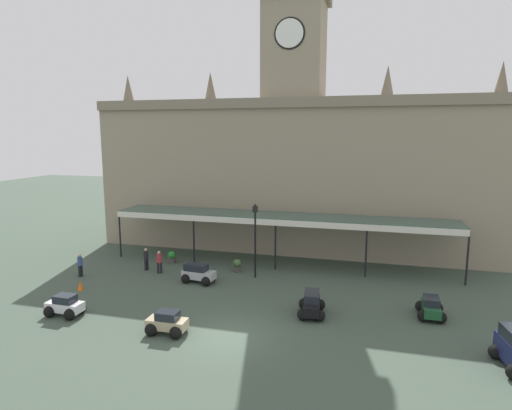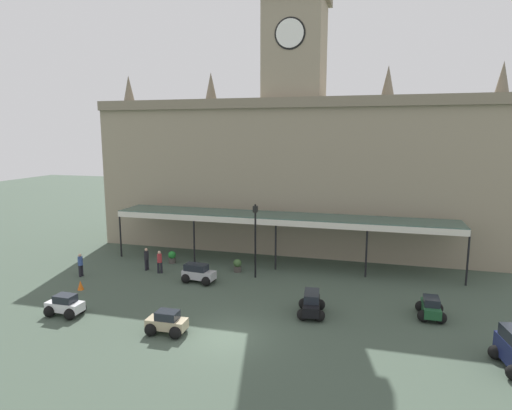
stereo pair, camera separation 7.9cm
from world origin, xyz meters
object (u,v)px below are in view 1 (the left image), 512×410
Objects in this scene: pedestrian_crossing_forecourt at (159,261)px; pedestrian_near_entrance at (80,264)px; planter_forecourt_centre at (237,265)px; pedestrian_beside_cars at (146,258)px; victorian_lamppost at (255,233)px; car_beige_sedan at (167,324)px; car_white_sedan at (65,307)px; traffic_cone at (80,285)px; car_green_sedan at (431,309)px; car_black_estate at (312,305)px; planter_by_canopy at (172,257)px; car_silver_estate at (198,274)px.

pedestrian_crossing_forecourt is 1.00× the size of pedestrian_near_entrance.
planter_forecourt_centre is at bearing 20.62° from pedestrian_near_entrance.
pedestrian_beside_cars is 8.61m from victorian_lamppost.
car_beige_sedan is 1.24× the size of pedestrian_near_entrance.
pedestrian_crossing_forecourt is (1.62, 8.07, 0.41)m from car_white_sedan.
car_white_sedan reaches higher than traffic_cone.
car_green_sedan is 21.55m from traffic_cone.
pedestrian_beside_cars reaches higher than car_green_sedan.
victorian_lamppost reaches higher than pedestrian_crossing_forecourt.
car_black_estate reaches higher than traffic_cone.
car_silver_estate is at bearing -43.76° from planter_by_canopy.
car_black_estate is 1.40× the size of pedestrian_crossing_forecourt.
victorian_lamppost reaches higher than car_green_sedan.
car_green_sedan is at bearing -7.63° from car_silver_estate.
traffic_cone is at bearing -114.23° from planter_by_canopy.
car_black_estate is 1.13× the size of car_beige_sedan.
car_white_sedan is at bearing -92.07° from pedestrian_beside_cars.
pedestrian_beside_cars is 1.74× the size of planter_by_canopy.
planter_forecourt_centre is at bearing 151.75° from victorian_lamppost.
pedestrian_crossing_forecourt reaches higher than planter_forecourt_centre.
car_beige_sedan is at bearing -79.14° from car_silver_estate.
car_white_sedan is 12.74m from victorian_lamppost.
planter_by_canopy is at bearing 150.04° from car_black_estate.
car_green_sedan is 23.23m from pedestrian_near_entrance.
car_black_estate is at bearing -44.28° from planter_forecourt_centre.
planter_forecourt_centre is at bearing 11.59° from pedestrian_beside_cars.
traffic_cone is at bearing -153.89° from car_silver_estate.
car_green_sedan is 0.88× the size of car_black_estate.
victorian_lamppost reaches higher than car_silver_estate.
pedestrian_beside_cars is 2.74× the size of traffic_cone.
car_green_sedan reaches higher than planter_by_canopy.
pedestrian_beside_cars is (-19.42, 3.46, 0.41)m from car_green_sedan.
pedestrian_crossing_forecourt and pedestrian_near_entrance have the same top height.
pedestrian_near_entrance is 1.74× the size of planter_forecourt_centre.
car_white_sedan is 8.52m from pedestrian_beside_cars.
planter_forecourt_centre reaches higher than traffic_cone.
planter_forecourt_centre is at bearing 54.76° from car_white_sedan.
pedestrian_beside_cars is at bearing -116.60° from planter_by_canopy.
pedestrian_beside_cars reaches higher than car_white_sedan.
car_green_sedan is 14.77m from car_silver_estate.
pedestrian_crossing_forecourt is 0.32× the size of victorian_lamppost.
planter_by_canopy is at bearing 163.22° from car_green_sedan.
pedestrian_crossing_forecourt is at bearing 22.68° from pedestrian_near_entrance.
car_white_sedan is 6.56m from car_beige_sedan.
pedestrian_crossing_forecourt reaches higher than planter_by_canopy.
car_beige_sedan is 2.15× the size of planter_forecourt_centre.
pedestrian_crossing_forecourt is (-4.92, 8.60, 0.41)m from car_beige_sedan.
pedestrian_near_entrance reaches higher than car_black_estate.
car_black_estate is at bearing -20.51° from pedestrian_crossing_forecourt.
car_white_sedan is at bearing -126.00° from car_silver_estate.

